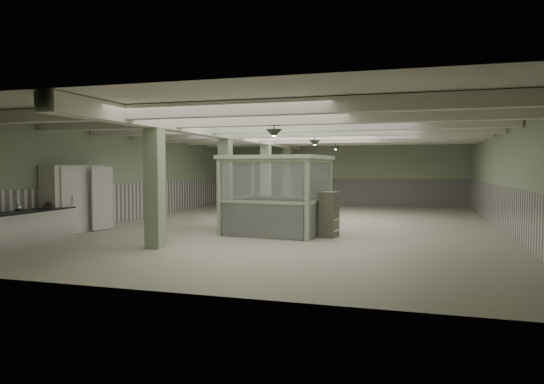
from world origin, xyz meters
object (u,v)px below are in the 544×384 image
(filing_cabinet, at_px, (329,214))
(walkin_cooler, at_px, (75,199))
(guard_booth, at_px, (277,181))
(prep_counter, at_px, (3,230))

(filing_cabinet, bearing_deg, walkin_cooler, -160.92)
(guard_booth, distance_m, filing_cabinet, 2.08)
(prep_counter, bearing_deg, guard_booth, 36.04)
(guard_booth, relative_size, filing_cabinet, 2.44)
(walkin_cooler, distance_m, filing_cabinet, 8.34)
(walkin_cooler, bearing_deg, prep_counter, -88.40)
(prep_counter, bearing_deg, walkin_cooler, 91.60)
(prep_counter, height_order, guard_booth, guard_booth)
(walkin_cooler, xyz_separation_m, filing_cabinet, (8.23, 1.30, -0.42))
(walkin_cooler, xyz_separation_m, guard_booth, (6.45, 1.63, 0.60))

